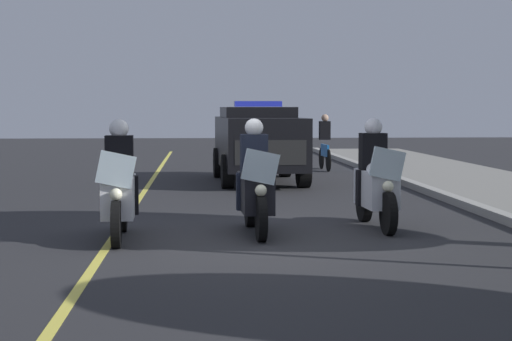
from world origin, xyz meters
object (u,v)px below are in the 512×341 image
(police_motorcycle_lead_right, at_px, (255,187))
(police_suv, at_px, (258,140))
(police_motorcycle_lead_left, at_px, (119,191))
(police_motorcycle_trailing, at_px, (376,183))
(cyclist_background, at_px, (325,142))

(police_motorcycle_lead_right, bearing_deg, police_suv, 175.69)
(police_motorcycle_lead_left, relative_size, police_motorcycle_lead_right, 1.00)
(police_motorcycle_trailing, distance_m, cyclist_background, 12.04)
(police_suv, bearing_deg, police_motorcycle_lead_left, -16.30)
(police_suv, bearing_deg, police_motorcycle_lead_right, -4.31)
(police_motorcycle_lead_left, distance_m, police_motorcycle_lead_right, 2.02)
(police_motorcycle_lead_right, relative_size, cyclist_background, 1.22)
(police_motorcycle_lead_left, distance_m, cyclist_background, 13.77)
(police_motorcycle_lead_right, bearing_deg, police_motorcycle_trailing, 103.50)
(police_motorcycle_lead_right, distance_m, cyclist_background, 12.80)
(police_suv, bearing_deg, cyclist_background, 149.55)
(police_motorcycle_trailing, xyz_separation_m, police_suv, (-8.10, -1.27, 0.37))
(police_motorcycle_trailing, height_order, police_suv, police_suv)
(police_motorcycle_trailing, bearing_deg, police_motorcycle_lead_right, -76.50)
(police_motorcycle_lead_left, height_order, police_motorcycle_lead_right, same)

